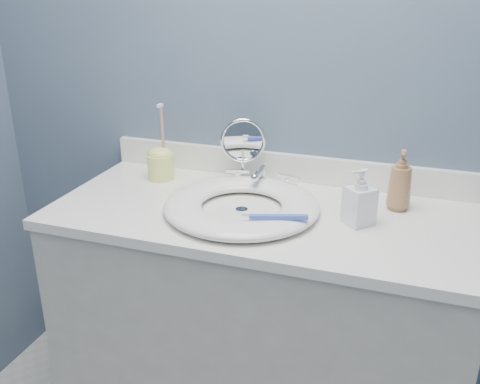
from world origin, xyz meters
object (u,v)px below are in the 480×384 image
at_px(toothbrush_holder, 161,162).
at_px(soap_bottle_clear, 360,197).
at_px(soap_bottle_amber, 400,180).
at_px(makeup_mirror, 243,148).

bearing_deg(toothbrush_holder, soap_bottle_clear, -11.83).
height_order(soap_bottle_amber, soap_bottle_clear, soap_bottle_amber).
height_order(makeup_mirror, toothbrush_holder, toothbrush_holder).
relative_size(makeup_mirror, soap_bottle_clear, 1.38).
distance_m(soap_bottle_amber, soap_bottle_clear, 0.17).
xyz_separation_m(makeup_mirror, toothbrush_holder, (-0.27, -0.05, -0.06)).
bearing_deg(makeup_mirror, soap_bottle_amber, -25.19).
bearing_deg(soap_bottle_clear, soap_bottle_amber, 99.21).
bearing_deg(makeup_mirror, toothbrush_holder, 172.89).
distance_m(soap_bottle_clear, toothbrush_holder, 0.68).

